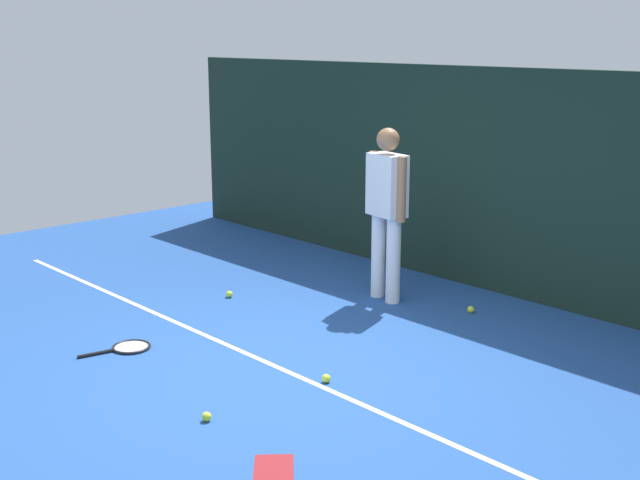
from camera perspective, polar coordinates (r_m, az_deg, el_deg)
name	(u,v)px	position (r m, az deg, el deg)	size (l,w,h in m)	color
ground_plane	(282,373)	(6.54, -2.60, -9.12)	(12.00, 12.00, 0.00)	#234C93
back_fence	(513,184)	(8.40, 13.11, 3.75)	(10.00, 0.10, 2.25)	#192D23
court_line	(287,371)	(6.57, -2.28, -8.99)	(9.00, 0.05, 0.00)	white
tennis_player	(387,204)	(8.06, 4.60, 2.50)	(0.52, 0.28, 1.70)	white
tennis_racket	(128,347)	(7.19, -13.04, -7.20)	(0.38, 0.64, 0.03)	black
tennis_ball_near_player	(229,294)	(8.37, -6.24, -3.72)	(0.07, 0.07, 0.07)	#CCE033
tennis_ball_by_fence	(471,310)	(8.00, 10.31, -4.72)	(0.07, 0.07, 0.07)	#CCE033
tennis_ball_mid_court	(326,378)	(6.36, 0.43, -9.47)	(0.07, 0.07, 0.07)	#CCE033
tennis_ball_far_left	(207,417)	(5.82, -7.79, -11.92)	(0.07, 0.07, 0.07)	#CCE033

